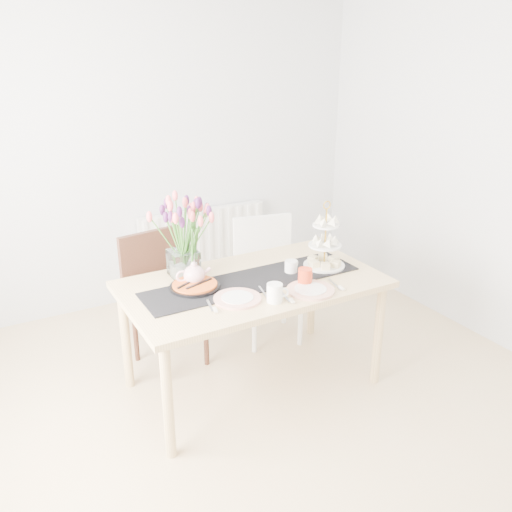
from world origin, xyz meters
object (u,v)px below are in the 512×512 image
cake_stand (325,251)px  cream_jug (291,267)px  chair_brown (161,289)px  teapot (194,275)px  tulip_vase (182,225)px  chair_white (267,269)px  mug_white (275,293)px  plate_right (310,290)px  mug_orange (305,277)px  plate_left (237,299)px  dining_table (253,292)px  tart_tin (195,286)px  radiator (204,241)px

cake_stand → cream_jug: bearing=173.8°
chair_brown → teapot: 0.54m
chair_brown → tulip_vase: (0.06, -0.31, 0.55)m
chair_brown → cake_stand: size_ratio=2.33×
chair_white → mug_white: size_ratio=8.44×
plate_right → cream_jug: bearing=80.3°
mug_orange → plate_left: (-0.46, 0.02, -0.04)m
chair_brown → mug_white: chair_brown is taller
tulip_vase → mug_orange: bearing=-39.6°
cake_stand → plate_left: 0.75m
chair_white → teapot: bearing=-138.0°
dining_table → tulip_vase: tulip_vase is taller
plate_right → teapot: bearing=142.9°
cake_stand → mug_white: size_ratio=3.67×
tart_tin → cream_jug: bearing=-6.6°
tulip_vase → plate_right: size_ratio=2.18×
cake_stand → teapot: bearing=169.3°
tulip_vase → plate_right: 0.89m
cream_jug → plate_right: cream_jug is taller
cake_stand → tulip_vase: bearing=159.6°
radiator → dining_table: same height
radiator → cake_stand: cake_stand is taller
radiator → plate_right: bearing=-94.2°
mug_white → plate_left: size_ratio=0.39×
chair_white → plate_left: (-0.64, -0.75, 0.22)m
radiator → tart_tin: 1.72m
cream_jug → teapot: bearing=148.8°
chair_brown → tulip_vase: 0.63m
chair_brown → plate_right: 1.11m
tulip_vase → chair_brown: bearing=100.4°
tart_tin → mug_white: (0.33, -0.38, 0.04)m
cake_stand → plate_right: (-0.29, -0.27, -0.11)m
chair_white → mug_white: (-0.47, -0.88, 0.27)m
mug_white → cake_stand: bearing=49.9°
chair_white → cake_stand: size_ratio=2.30×
teapot → chair_white: bearing=38.4°
chair_brown → radiator: bearing=43.0°
tulip_vase → plate_left: size_ratio=2.24×
dining_table → plate_left: 0.29m
chair_brown → chair_white: chair_brown is taller
dining_table → mug_white: mug_white is taller
tart_tin → mug_white: mug_white is taller
cake_stand → mug_white: bearing=-153.1°
radiator → tulip_vase: size_ratio=1.91×
dining_table → mug_orange: (0.26, -0.20, 0.13)m
tart_tin → plate_right: (0.59, -0.37, -0.01)m
teapot → mug_orange: teapot is taller
tulip_vase → tart_tin: 0.39m
radiator → chair_white: bearing=-86.3°
mug_white → plate_left: bearing=167.4°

